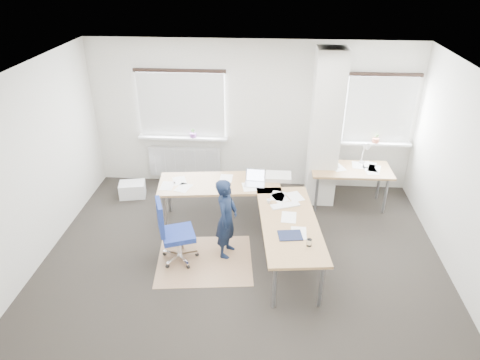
# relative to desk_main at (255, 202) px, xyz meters

# --- Properties ---
(ground) EXTENTS (6.00, 6.00, 0.00)m
(ground) POSITION_rel_desk_main_xyz_m (-0.16, -0.60, -0.69)
(ground) COLOR black
(ground) RESTS_ON ground
(room_shell) EXTENTS (6.04, 5.04, 2.82)m
(room_shell) POSITION_rel_desk_main_xyz_m (0.03, -0.15, 1.05)
(room_shell) COLOR beige
(room_shell) RESTS_ON ground
(floor_mat) EXTENTS (1.53, 1.34, 0.01)m
(floor_mat) POSITION_rel_desk_main_xyz_m (-0.72, -0.62, -0.69)
(floor_mat) COLOR #9C7655
(floor_mat) RESTS_ON ground
(white_crate) EXTENTS (0.53, 0.42, 0.28)m
(white_crate) POSITION_rel_desk_main_xyz_m (-2.36, 1.19, -0.55)
(white_crate) COLOR white
(white_crate) RESTS_ON ground
(desk_main) EXTENTS (2.68, 2.63, 0.96)m
(desk_main) POSITION_rel_desk_main_xyz_m (0.00, 0.00, 0.00)
(desk_main) COLOR olive
(desk_main) RESTS_ON ground
(desk_side) EXTENTS (1.41, 0.73, 1.22)m
(desk_side) POSITION_rel_desk_main_xyz_m (1.64, 1.21, -0.01)
(desk_side) COLOR olive
(desk_side) RESTS_ON ground
(task_chair) EXTENTS (0.61, 0.59, 1.05)m
(task_chair) POSITION_rel_desk_main_xyz_m (-1.14, -0.62, -0.40)
(task_chair) COLOR navy
(task_chair) RESTS_ON ground
(person) EXTENTS (0.40, 0.52, 1.27)m
(person) POSITION_rel_desk_main_xyz_m (-0.40, -0.40, -0.06)
(person) COLOR black
(person) RESTS_ON ground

